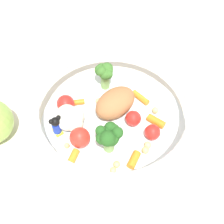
# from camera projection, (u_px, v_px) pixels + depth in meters

# --- Properties ---
(ground_plane) EXTENTS (2.40, 2.40, 0.00)m
(ground_plane) POSITION_uv_depth(u_px,v_px,m) (121.00, 120.00, 0.54)
(ground_plane) COLOR silver
(food_container) EXTENTS (0.26, 0.26, 0.07)m
(food_container) POSITION_uv_depth(u_px,v_px,m) (108.00, 112.00, 0.51)
(food_container) COLOR white
(food_container) RESTS_ON ground_plane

